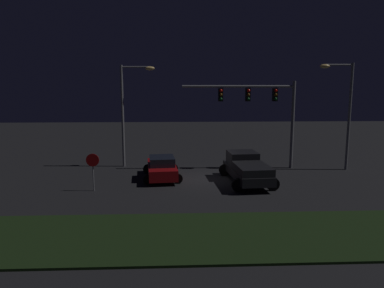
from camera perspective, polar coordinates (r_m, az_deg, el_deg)
The scene contains 8 objects.
ground_plane at distance 23.92m, azimuth 2.57°, elevation -5.58°, with size 80.00×80.00×0.00m, color black.
grass_median at distance 15.12m, azimuth 5.78°, elevation -14.28°, with size 25.25×5.03×0.10m, color black.
pickup_truck at distance 23.17m, azimuth 8.66°, elevation -3.61°, with size 3.14×5.53×1.80m.
car_sedan at distance 23.94m, azimuth -4.84°, elevation -3.77°, with size 2.76×4.55×1.51m.
traffic_signal_gantry at distance 26.80m, azimuth 10.90°, elevation 6.45°, with size 8.32×0.56×6.50m.
street_lamp_left at distance 27.46m, azimuth -9.97°, elevation 6.48°, with size 2.58×0.44×7.68m.
street_lamp_right at distance 28.08m, azimuth 23.02°, elevation 6.02°, with size 2.46×0.44×7.76m.
stop_sign at distance 21.60m, azimuth -15.56°, elevation -3.24°, with size 0.76×0.08×2.23m.
Camera 1 is at (-2.08, -23.06, 6.01)m, focal length 33.41 mm.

